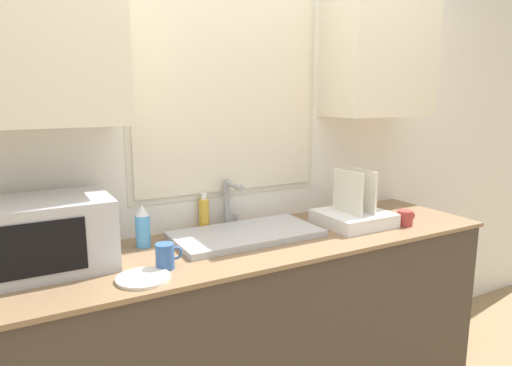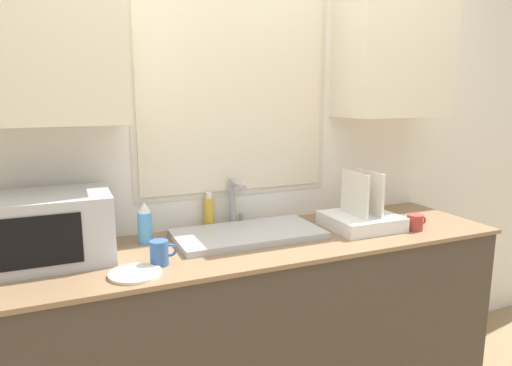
{
  "view_description": "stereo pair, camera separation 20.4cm",
  "coord_description": "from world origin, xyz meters",
  "px_view_note": "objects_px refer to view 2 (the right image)",
  "views": [
    {
      "loc": [
        -1.01,
        -1.46,
        1.57
      ],
      "look_at": [
        -0.03,
        0.28,
        1.18
      ],
      "focal_mm": 32.0,
      "sensor_mm": 36.0,
      "label": 1
    },
    {
      "loc": [
        -0.82,
        -1.55,
        1.57
      ],
      "look_at": [
        -0.03,
        0.28,
        1.18
      ],
      "focal_mm": 32.0,
      "sensor_mm": 36.0,
      "label": 2
    }
  ],
  "objects_px": {
    "microwave": "(48,228)",
    "mug_near_sink": "(160,253)",
    "faucet": "(235,199)",
    "dish_rack": "(361,217)",
    "spray_bottle": "(145,223)",
    "soap_bottle": "(209,212)"
  },
  "relations": [
    {
      "from": "microwave",
      "to": "mug_near_sink",
      "type": "bearing_deg",
      "value": -29.15
    },
    {
      "from": "faucet",
      "to": "dish_rack",
      "type": "xyz_separation_m",
      "value": [
        0.58,
        -0.27,
        -0.09
      ]
    },
    {
      "from": "mug_near_sink",
      "to": "spray_bottle",
      "type": "bearing_deg",
      "value": 90.83
    },
    {
      "from": "dish_rack",
      "to": "soap_bottle",
      "type": "bearing_deg",
      "value": 156.88
    },
    {
      "from": "faucet",
      "to": "microwave",
      "type": "distance_m",
      "value": 0.88
    },
    {
      "from": "spray_bottle",
      "to": "mug_near_sink",
      "type": "height_order",
      "value": "spray_bottle"
    },
    {
      "from": "spray_bottle",
      "to": "mug_near_sink",
      "type": "relative_size",
      "value": 1.79
    },
    {
      "from": "dish_rack",
      "to": "spray_bottle",
      "type": "distance_m",
      "value": 1.07
    },
    {
      "from": "spray_bottle",
      "to": "microwave",
      "type": "bearing_deg",
      "value": -169.11
    },
    {
      "from": "faucet",
      "to": "spray_bottle",
      "type": "relative_size",
      "value": 1.27
    },
    {
      "from": "soap_bottle",
      "to": "faucet",
      "type": "bearing_deg",
      "value": -14.06
    },
    {
      "from": "faucet",
      "to": "spray_bottle",
      "type": "height_order",
      "value": "faucet"
    },
    {
      "from": "faucet",
      "to": "microwave",
      "type": "xyz_separation_m",
      "value": [
        -0.87,
        -0.16,
        -0.01
      ]
    },
    {
      "from": "spray_bottle",
      "to": "soap_bottle",
      "type": "distance_m",
      "value": 0.36
    },
    {
      "from": "microwave",
      "to": "spray_bottle",
      "type": "relative_size",
      "value": 2.52
    },
    {
      "from": "dish_rack",
      "to": "spray_bottle",
      "type": "bearing_deg",
      "value": 169.81
    },
    {
      "from": "faucet",
      "to": "soap_bottle",
      "type": "relative_size",
      "value": 1.32
    },
    {
      "from": "microwave",
      "to": "spray_bottle",
      "type": "distance_m",
      "value": 0.41
    },
    {
      "from": "faucet",
      "to": "spray_bottle",
      "type": "bearing_deg",
      "value": -170.02
    },
    {
      "from": "microwave",
      "to": "dish_rack",
      "type": "bearing_deg",
      "value": -4.44
    },
    {
      "from": "soap_bottle",
      "to": "mug_near_sink",
      "type": "xyz_separation_m",
      "value": [
        -0.34,
        -0.42,
        -0.03
      ]
    },
    {
      "from": "microwave",
      "to": "spray_bottle",
      "type": "height_order",
      "value": "microwave"
    }
  ]
}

